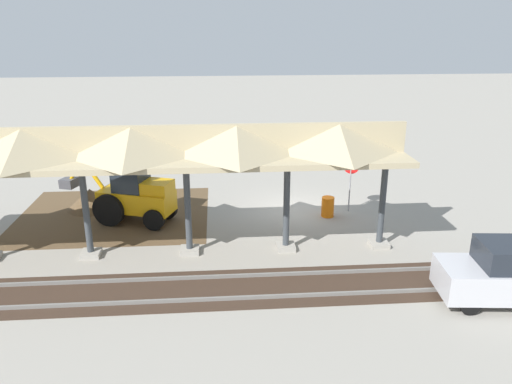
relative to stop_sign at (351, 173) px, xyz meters
The scene contains 9 objects.
ground_plane 3.09m from the stop_sign, ahead, with size 120.00×120.00×0.00m, color gray.
dirt_work_zone 10.86m from the stop_sign, ahead, with size 8.41×7.00×0.01m, color brown.
platform_canopy 9.99m from the stop_sign, 23.17° to the left, with size 19.49×3.20×4.90m.
rail_tracks 7.33m from the stop_sign, 69.79° to the left, with size 60.00×2.58×0.15m.
stop_sign is the anchor object (origin of this frame).
backhoe 9.65m from the stop_sign, ahead, with size 5.17×2.81×2.82m.
dirt_mound 12.12m from the stop_sign, ahead, with size 4.31×4.31×1.93m, color brown.
distant_parked_car 8.65m from the stop_sign, 109.89° to the left, with size 4.35×2.15×1.98m.
traffic_barrel 1.88m from the stop_sign, 27.17° to the left, with size 0.56×0.56×0.90m, color orange.
Camera 1 is at (3.52, 21.39, 8.32)m, focal length 35.00 mm.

